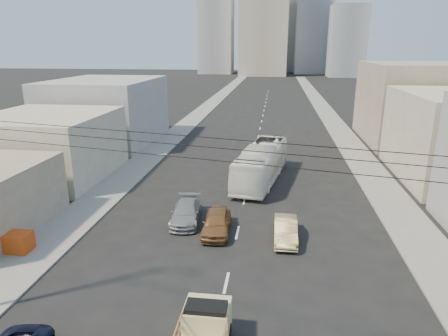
% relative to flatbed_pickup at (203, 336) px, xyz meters
% --- Properties ---
extents(sidewalk_left, '(3.50, 180.00, 0.12)m').
position_rel_flatbed_pickup_xyz_m(sidewalk_left, '(-11.49, 67.45, -1.03)').
color(sidewalk_left, slate).
rests_on(sidewalk_left, ground).
extents(sidewalk_right, '(3.50, 180.00, 0.12)m').
position_rel_flatbed_pickup_xyz_m(sidewalk_right, '(12.01, 67.45, -1.03)').
color(sidewalk_right, slate).
rests_on(sidewalk_right, ground).
extents(lane_dashes, '(0.15, 104.00, 0.01)m').
position_rel_flatbed_pickup_xyz_m(lane_dashes, '(0.26, 50.45, -1.09)').
color(lane_dashes, silver).
rests_on(lane_dashes, ground).
extents(flatbed_pickup, '(1.95, 4.41, 1.90)m').
position_rel_flatbed_pickup_xyz_m(flatbed_pickup, '(0.00, 0.00, 0.00)').
color(flatbed_pickup, '#C8BF86').
rests_on(flatbed_pickup, ground).
extents(city_bus, '(4.87, 12.36, 3.36)m').
position_rel_flatbed_pickup_xyz_m(city_bus, '(1.39, 22.63, 0.58)').
color(city_bus, silver).
rests_on(city_bus, ground).
extents(sedan_brown, '(1.93, 4.46, 1.50)m').
position_rel_flatbed_pickup_xyz_m(sedan_brown, '(-1.11, 11.28, -0.34)').
color(sedan_brown, brown).
rests_on(sedan_brown, ground).
extents(sedan_tan, '(1.47, 4.14, 1.36)m').
position_rel_flatbed_pickup_xyz_m(sedan_tan, '(3.43, 10.82, -0.41)').
color(sedan_tan, tan).
rests_on(sedan_tan, ground).
extents(sedan_grey, '(2.35, 4.91, 1.38)m').
position_rel_flatbed_pickup_xyz_m(sedan_grey, '(-3.54, 12.78, -0.40)').
color(sedan_grey, gray).
rests_on(sedan_grey, ground).
extents(overhead_wires, '(23.01, 5.02, 0.72)m').
position_rel_flatbed_pickup_xyz_m(overhead_wires, '(0.26, -1.05, 7.87)').
color(overhead_wires, black).
rests_on(overhead_wires, ground).
extents(crate_stack, '(1.80, 1.20, 1.14)m').
position_rel_flatbed_pickup_xyz_m(crate_stack, '(-12.74, 7.07, -0.40)').
color(crate_stack, '#BA4011').
rests_on(crate_stack, sidewalk_left).
extents(bldg_right_far, '(12.00, 16.00, 10.00)m').
position_rel_flatbed_pickup_xyz_m(bldg_right_far, '(20.26, 41.45, 3.91)').
color(bldg_right_far, gray).
rests_on(bldg_right_far, ground).
extents(bldg_left_mid, '(11.00, 12.00, 6.00)m').
position_rel_flatbed_pickup_xyz_m(bldg_left_mid, '(-18.74, 21.45, 1.91)').
color(bldg_left_mid, '#ABA18A').
rests_on(bldg_left_mid, ground).
extents(bldg_left_far, '(12.00, 16.00, 8.00)m').
position_rel_flatbed_pickup_xyz_m(bldg_left_far, '(-19.24, 36.45, 2.91)').
color(bldg_left_far, gray).
rests_on(bldg_left_far, ground).
extents(high_rise_tower, '(20.00, 20.00, 60.00)m').
position_rel_flatbed_pickup_xyz_m(high_rise_tower, '(-3.74, 167.45, 28.91)').
color(high_rise_tower, tan).
rests_on(high_rise_tower, ground).
extents(midrise_ne, '(16.00, 16.00, 40.00)m').
position_rel_flatbed_pickup_xyz_m(midrise_ne, '(18.26, 182.45, 18.91)').
color(midrise_ne, gray).
rests_on(midrise_ne, ground).
extents(midrise_nw, '(15.00, 15.00, 34.00)m').
position_rel_flatbed_pickup_xyz_m(midrise_nw, '(-25.74, 177.45, 15.91)').
color(midrise_nw, gray).
rests_on(midrise_nw, ground).
extents(midrise_back, '(18.00, 18.00, 44.00)m').
position_rel_flatbed_pickup_xyz_m(midrise_back, '(6.26, 197.45, 20.91)').
color(midrise_back, gray).
rests_on(midrise_back, ground).
extents(midrise_east, '(14.00, 14.00, 28.00)m').
position_rel_flatbed_pickup_xyz_m(midrise_east, '(30.26, 162.45, 12.91)').
color(midrise_east, gray).
rests_on(midrise_east, ground).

